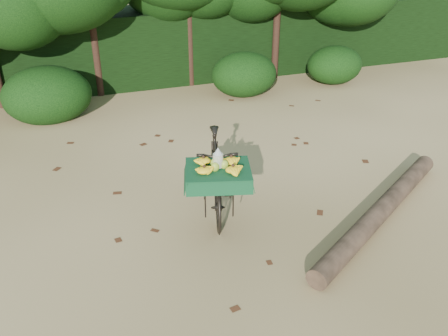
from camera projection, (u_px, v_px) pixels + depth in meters
name	position (u px, v px, depth m)	size (l,w,h in m)	color
ground	(257.00, 187.00, 7.58)	(80.00, 80.00, 0.00)	tan
vendor_bicycle	(216.00, 173.00, 6.76)	(1.19, 2.03, 1.17)	black
fallen_log	(381.00, 211.00, 6.73)	(0.27, 0.27, 3.78)	brown
hedge_backdrop	(163.00, 44.00, 12.42)	(26.00, 1.80, 1.80)	black
tree_row	(141.00, 7.00, 11.04)	(14.50, 2.00, 4.00)	black
bush_clumps	(204.00, 81.00, 11.11)	(8.80, 1.70, 0.90)	black
leaf_litter	(242.00, 169.00, 8.12)	(7.00, 7.30, 0.01)	#472513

